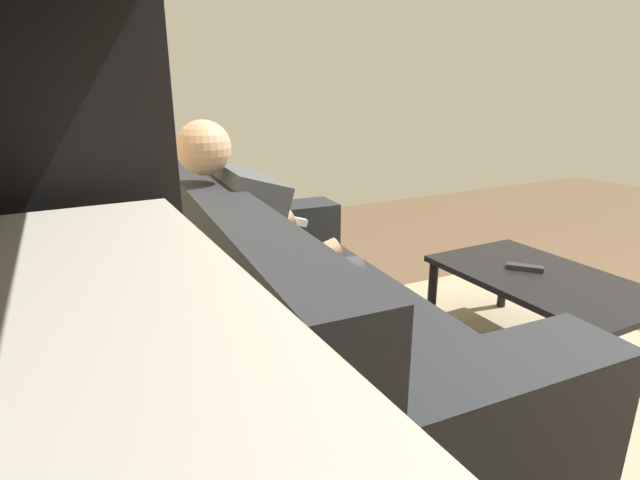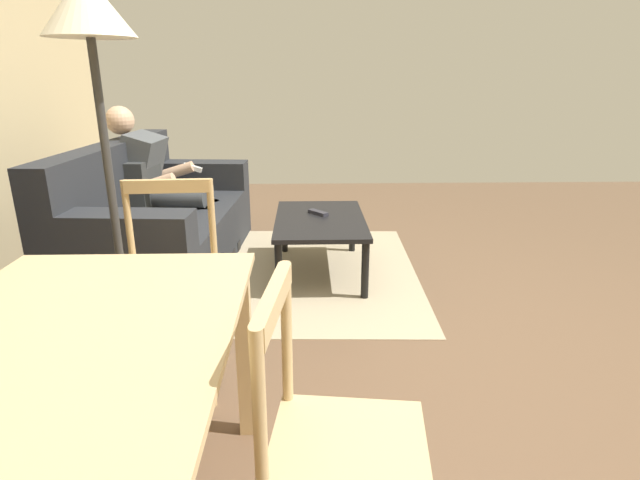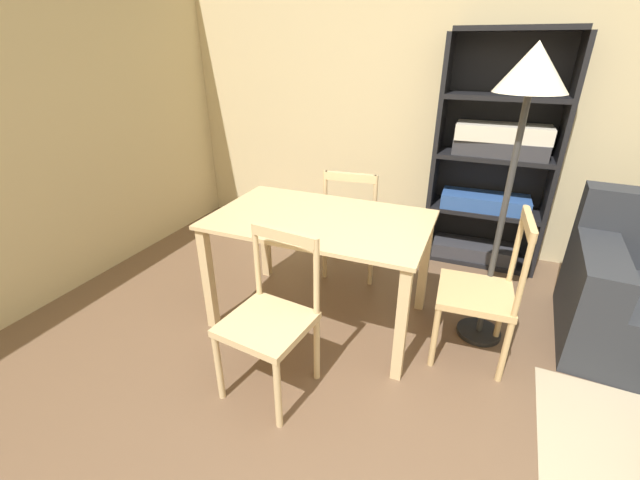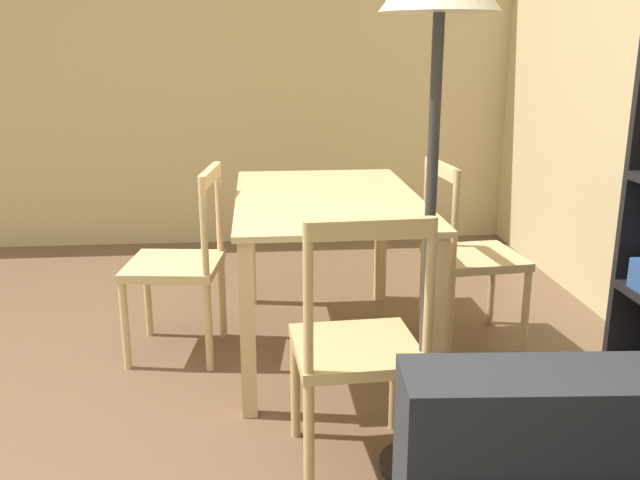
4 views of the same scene
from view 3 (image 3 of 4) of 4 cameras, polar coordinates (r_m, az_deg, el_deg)
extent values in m
cube|color=#D1BC8C|center=(3.84, 28.54, 15.41)|extent=(6.51, 0.12, 2.51)
cube|color=#282B30|center=(3.03, 34.46, -2.62)|extent=(0.30, 0.93, 0.23)
cube|color=black|center=(3.65, 16.10, 11.58)|extent=(0.04, 0.36, 1.84)
cube|color=black|center=(3.66, 30.18, 9.18)|extent=(0.04, 0.36, 1.84)
cube|color=black|center=(3.79, 23.24, 11.04)|extent=(0.93, 0.02, 1.84)
cube|color=black|center=(3.93, 20.94, -2.22)|extent=(0.86, 0.36, 0.04)
cube|color=black|center=(3.75, 22.03, 3.99)|extent=(0.86, 0.36, 0.04)
cube|color=black|center=(3.62, 23.23, 10.73)|extent=(0.86, 0.36, 0.04)
cube|color=black|center=(3.55, 24.56, 17.85)|extent=(0.86, 0.36, 0.04)
cube|color=black|center=(3.53, 26.04, 25.15)|extent=(0.86, 0.36, 0.04)
cube|color=#333338|center=(3.88, 20.73, -1.27)|extent=(0.71, 0.32, 0.12)
cube|color=#2D5193|center=(3.71, 22.12, 5.02)|extent=(0.71, 0.31, 0.12)
cube|color=#333338|center=(3.59, 23.96, 11.77)|extent=(0.71, 0.31, 0.12)
cube|color=beige|center=(3.57, 24.29, 13.63)|extent=(0.70, 0.30, 0.12)
cube|color=#D1B27F|center=(2.58, 0.00, 2.88)|extent=(1.37, 0.85, 0.02)
cube|color=#D1B27F|center=(2.76, -15.40, -5.31)|extent=(0.06, 0.06, 0.73)
cube|color=#D1B27F|center=(2.31, 11.34, -11.67)|extent=(0.06, 0.06, 0.73)
cube|color=#D1B27F|center=(3.31, -7.72, 0.77)|extent=(0.06, 0.06, 0.73)
cube|color=#D1B27F|center=(2.93, 14.44, -3.25)|extent=(0.06, 0.06, 0.73)
cube|color=#D1B27F|center=(3.33, 4.78, 2.44)|extent=(0.46, 0.46, 0.04)
cylinder|color=#D1B27F|center=(3.56, 8.30, 0.01)|extent=(0.04, 0.04, 0.44)
cylinder|color=#D1B27F|center=(3.63, 2.38, 0.76)|extent=(0.04, 0.04, 0.44)
cylinder|color=#D1B27F|center=(3.23, 7.19, -2.79)|extent=(0.04, 0.04, 0.44)
cylinder|color=#D1B27F|center=(3.30, 0.70, -1.89)|extent=(0.04, 0.04, 0.44)
cylinder|color=#D1B27F|center=(3.04, 7.65, 4.74)|extent=(0.03, 0.03, 0.47)
cylinder|color=#D1B27F|center=(3.12, 0.74, 5.51)|extent=(0.03, 0.03, 0.47)
cube|color=#D1B27F|center=(3.01, 4.28, 8.80)|extent=(0.38, 0.07, 0.06)
cube|color=tan|center=(2.56, 20.97, -7.06)|extent=(0.44, 0.44, 0.04)
cylinder|color=tan|center=(2.83, 16.45, -8.22)|extent=(0.04, 0.04, 0.43)
cylinder|color=tan|center=(2.52, 15.79, -12.85)|extent=(0.04, 0.04, 0.43)
cylinder|color=tan|center=(2.86, 24.11, -9.24)|extent=(0.04, 0.04, 0.43)
cylinder|color=tan|center=(2.55, 24.53, -13.94)|extent=(0.04, 0.04, 0.43)
cylinder|color=tan|center=(2.64, 25.91, -0.79)|extent=(0.03, 0.03, 0.51)
cylinder|color=tan|center=(2.30, 26.64, -4.79)|extent=(0.03, 0.03, 0.51)
cube|color=tan|center=(2.38, 27.28, 2.09)|extent=(0.06, 0.38, 0.06)
cube|color=#D1B27F|center=(2.17, -7.48, -11.62)|extent=(0.47, 0.47, 0.04)
cylinder|color=#D1B27F|center=(2.30, -14.06, -16.78)|extent=(0.04, 0.04, 0.44)
cylinder|color=#D1B27F|center=(2.12, -5.94, -20.63)|extent=(0.04, 0.04, 0.44)
cylinder|color=#D1B27F|center=(2.52, -8.15, -11.97)|extent=(0.04, 0.04, 0.44)
cylinder|color=#D1B27F|center=(2.35, -0.46, -14.88)|extent=(0.04, 0.04, 0.44)
cylinder|color=#D1B27F|center=(2.27, -8.84, -2.97)|extent=(0.03, 0.03, 0.46)
cylinder|color=#D1B27F|center=(2.09, -0.51, -5.47)|extent=(0.03, 0.03, 0.46)
cube|color=#D1B27F|center=(2.08, -5.06, 0.62)|extent=(0.38, 0.08, 0.06)
cylinder|color=black|center=(2.98, 21.35, -11.91)|extent=(0.28, 0.28, 0.03)
cylinder|color=#333333|center=(2.62, 23.94, 1.32)|extent=(0.04, 0.04, 1.53)
cone|color=beige|center=(2.43, 27.86, 20.68)|extent=(0.36, 0.36, 0.24)
camera|label=1|loc=(3.47, 23.94, 15.89)|focal=27.19mm
camera|label=2|loc=(2.58, -30.03, 14.59)|focal=28.38mm
camera|label=4|loc=(2.94, 71.61, 2.01)|focal=38.97mm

